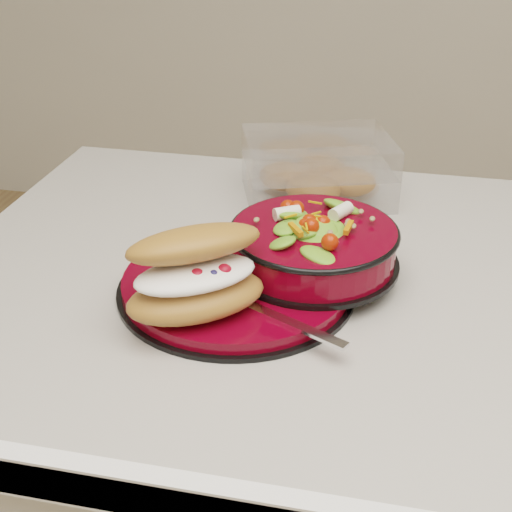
% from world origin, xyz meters
% --- Properties ---
extents(dinner_plate, '(0.29, 0.29, 0.02)m').
position_xyz_m(dinner_plate, '(-0.23, -0.06, 0.91)').
color(dinner_plate, black).
rests_on(dinner_plate, island_counter).
extents(salad_bowl, '(0.21, 0.21, 0.09)m').
position_xyz_m(salad_bowl, '(-0.14, -0.01, 0.95)').
color(salad_bowl, black).
rests_on(salad_bowl, dinner_plate).
extents(croissant, '(0.18, 0.17, 0.09)m').
position_xyz_m(croissant, '(-0.25, -0.14, 0.97)').
color(croissant, '#A66732').
rests_on(croissant, dinner_plate).
extents(fork, '(0.17, 0.09, 0.00)m').
position_xyz_m(fork, '(-0.17, -0.13, 0.92)').
color(fork, silver).
rests_on(fork, dinner_plate).
extents(pastry_box, '(0.25, 0.22, 0.09)m').
position_xyz_m(pastry_box, '(-0.17, 0.24, 0.94)').
color(pastry_box, white).
rests_on(pastry_box, island_counter).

